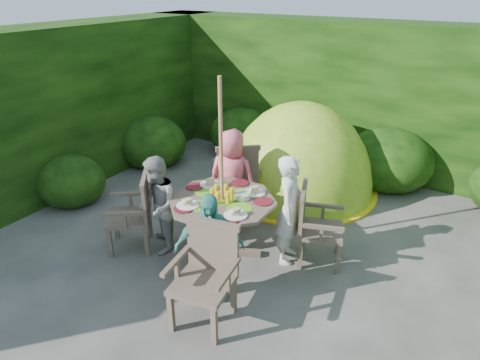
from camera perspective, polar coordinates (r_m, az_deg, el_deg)
The scene contains 13 objects.
ground at distance 5.02m, azimuth 1.83°, elevation -12.99°, with size 60.00×60.00×0.00m, color #403F39.
hedge_enclosure at distance 5.47m, azimuth 9.07°, elevation 5.07°, with size 9.00×9.00×2.50m.
patio_table at distance 5.09m, azimuth -2.33°, elevation -3.80°, with size 1.72×1.72×0.91m.
parasol_pole at distance 4.89m, azimuth -2.48°, elevation 0.97°, with size 0.04×0.04×2.20m, color #9C653E.
garden_chair_right at distance 5.12m, azimuth 9.94°, elevation -5.84°, with size 0.65×0.69×0.93m.
garden_chair_left at distance 5.45m, azimuth -13.82°, elevation -4.12°, with size 0.74×0.75×0.94m.
garden_chair_back at distance 6.09m, azimuth -0.46°, elevation 0.42°, with size 0.83×0.82×1.04m.
garden_chair_front at distance 4.25m, azimuth -4.54°, elevation -12.21°, with size 0.67×0.62×0.99m.
child_right at distance 5.02m, azimuth 6.69°, elevation -3.98°, with size 0.49×0.32×1.35m, color silver.
child_left at distance 5.28m, azimuth -10.98°, elevation -3.36°, with size 0.60×0.47×1.24m, color gray.
child_back at distance 5.78m, azimuth -1.08°, elevation 0.32°, with size 0.66×0.43×1.35m, color #E65F71.
child_front at distance 4.43m, azimuth -4.10°, elevation -9.00°, with size 0.72×0.30×1.23m, color teal.
dome_tent at distance 7.05m, azimuth 7.72°, elevation -1.19°, with size 3.01×3.01×2.87m.
Camera 1 is at (1.95, -3.44, 3.09)m, focal length 32.00 mm.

